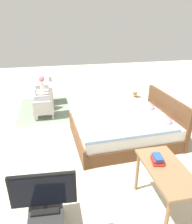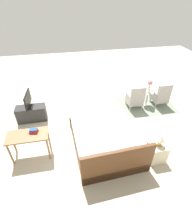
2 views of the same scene
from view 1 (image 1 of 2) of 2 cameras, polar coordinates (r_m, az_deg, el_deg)
The scene contains 12 objects.
ground_plane at distance 5.04m, azimuth -3.34°, elevation -7.37°, with size 16.00×16.00×0.00m, color beige.
floor_rug at distance 6.76m, azimuth -13.20°, elevation 0.64°, with size 2.10×1.50×0.01m.
bed at distance 4.99m, azimuth 7.65°, elevation -4.03°, with size 1.84×2.28×0.96m.
armchair_by_window_left at distance 7.11m, azimuth -12.98°, elevation 5.12°, with size 0.55×0.55×0.92m.
armchair_by_window_right at distance 6.14m, azimuth -13.02°, elevation 2.04°, with size 0.55×0.55×0.92m.
side_table at distance 6.63m, azimuth -13.53°, elevation 3.41°, with size 0.40×0.40×0.56m.
flower_vase at distance 6.48m, azimuth -13.97°, elevation 7.57°, with size 0.17×0.17×0.48m.
nightstand at distance 6.26m, azimuth 9.92°, elevation 1.59°, with size 0.44×0.41×0.53m.
table_lamp at distance 6.09m, azimuth 10.25°, elevation 5.76°, with size 0.22×0.22×0.33m.
tv_flatscreen at distance 2.69m, azimuth -13.58°, elevation -19.66°, with size 0.22×0.75×0.51m.
vanity_desk at distance 3.23m, azimuth 17.89°, elevation -15.50°, with size 1.04×0.52×0.75m.
book_stack at distance 3.21m, azimuth 15.77°, elevation -11.81°, with size 0.25×0.20×0.10m.
Camera 1 is at (4.25, -0.58, 2.65)m, focal length 35.00 mm.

